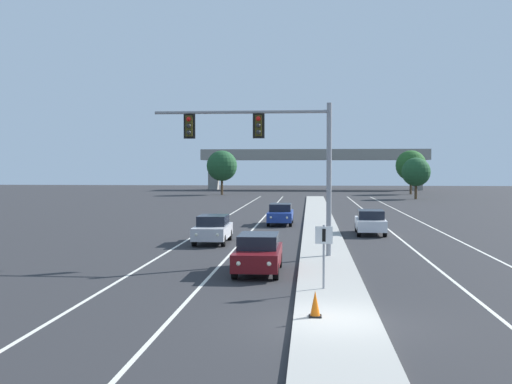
% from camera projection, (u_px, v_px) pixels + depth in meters
% --- Properties ---
extents(ground_plane, '(260.00, 260.00, 0.00)m').
position_uv_depth(ground_plane, '(337.00, 324.00, 17.41)').
color(ground_plane, '#28282B').
extents(median_island, '(2.40, 110.00, 0.15)m').
position_uv_depth(median_island, '(323.00, 243.00, 35.33)').
color(median_island, '#9E9B93').
rests_on(median_island, ground).
extents(lane_stripe_oncoming_center, '(0.14, 100.00, 0.01)m').
position_uv_depth(lane_stripe_oncoming_center, '(251.00, 231.00, 42.70)').
color(lane_stripe_oncoming_center, silver).
rests_on(lane_stripe_oncoming_center, ground).
extents(lane_stripe_receding_center, '(0.14, 100.00, 0.01)m').
position_uv_depth(lane_stripe_receding_center, '(392.00, 232.00, 41.90)').
color(lane_stripe_receding_center, silver).
rests_on(lane_stripe_receding_center, ground).
extents(edge_stripe_left, '(0.14, 100.00, 0.01)m').
position_uv_depth(edge_stripe_left, '(203.00, 230.00, 42.98)').
color(edge_stripe_left, silver).
rests_on(edge_stripe_left, ground).
extents(edge_stripe_right, '(0.14, 100.00, 0.01)m').
position_uv_depth(edge_stripe_right, '(442.00, 232.00, 41.62)').
color(edge_stripe_right, silver).
rests_on(edge_stripe_right, ground).
extents(overhead_signal_mast, '(8.44, 0.44, 7.20)m').
position_uv_depth(overhead_signal_mast, '(272.00, 145.00, 29.76)').
color(overhead_signal_mast, gray).
rests_on(overhead_signal_mast, median_island).
extents(median_sign_post, '(0.60, 0.10, 2.20)m').
position_uv_depth(median_sign_post, '(324.00, 247.00, 21.63)').
color(median_sign_post, gray).
rests_on(median_sign_post, median_island).
extents(car_oncoming_darkred, '(1.84, 4.48, 1.58)m').
position_uv_depth(car_oncoming_darkred, '(258.00, 253.00, 25.77)').
color(car_oncoming_darkred, '#5B0F14').
rests_on(car_oncoming_darkred, ground).
extents(car_oncoming_silver, '(1.85, 4.48, 1.58)m').
position_uv_depth(car_oncoming_silver, '(213.00, 229.00, 35.86)').
color(car_oncoming_silver, '#B7B7BC').
rests_on(car_oncoming_silver, ground).
extents(car_oncoming_blue, '(1.83, 4.47, 1.58)m').
position_uv_depth(car_oncoming_blue, '(281.00, 214.00, 47.23)').
color(car_oncoming_blue, navy).
rests_on(car_oncoming_blue, ground).
extents(car_receding_white, '(1.93, 4.51, 1.58)m').
position_uv_depth(car_receding_white, '(370.00, 222.00, 40.47)').
color(car_receding_white, silver).
rests_on(car_receding_white, ground).
extents(traffic_cone_median_nose, '(0.36, 0.36, 0.74)m').
position_uv_depth(traffic_cone_median_nose, '(315.00, 304.00, 17.57)').
color(traffic_cone_median_nose, black).
rests_on(traffic_cone_median_nose, median_island).
extents(overpass_bridge, '(42.40, 6.40, 7.65)m').
position_uv_depth(overpass_bridge, '(314.00, 159.00, 118.92)').
color(overpass_bridge, gray).
rests_on(overpass_bridge, ground).
extents(tree_far_left_b, '(4.79, 4.79, 6.92)m').
position_uv_depth(tree_far_left_b, '(222.00, 166.00, 98.15)').
color(tree_far_left_b, '#4C3823').
rests_on(tree_far_left_b, ground).
extents(tree_far_right_b, '(3.88, 3.88, 5.62)m').
position_uv_depth(tree_far_right_b, '(416.00, 172.00, 84.72)').
color(tree_far_right_b, '#4C3823').
rests_on(tree_far_right_b, ground).
extents(tree_far_right_c, '(4.83, 4.83, 6.99)m').
position_uv_depth(tree_far_right_c, '(411.00, 166.00, 99.74)').
color(tree_far_right_c, '#4C3823').
rests_on(tree_far_right_c, ground).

